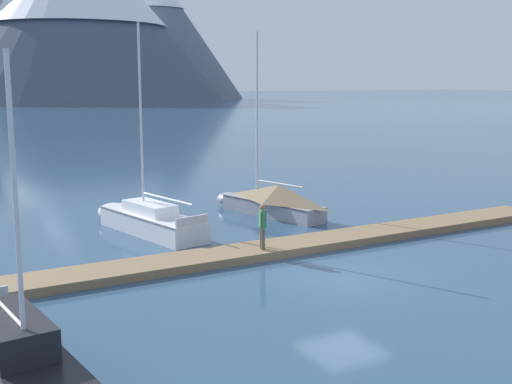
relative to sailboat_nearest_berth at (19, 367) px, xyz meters
The scene contains 8 objects.
ground_plane 11.25m from the sailboat_nearest_berth, 17.63° to the left, with size 700.00×700.00×0.00m, color #2D4C6B.
mountain_east_summit 202.05m from the sailboat_nearest_berth, 75.69° to the left, with size 89.88×89.88×53.19m.
mountain_rear_spur 231.36m from the sailboat_nearest_berth, 69.22° to the left, with size 63.23×63.23×46.70m.
dock 13.02m from the sailboat_nearest_berth, 34.66° to the left, with size 27.80×2.69×0.30m.
sailboat_nearest_berth is the anchor object (origin of this frame).
sailboat_second_berth 14.96m from the sailboat_nearest_berth, 60.83° to the left, with size 2.98×7.35×8.86m.
sailboat_mid_dock_port 19.30m from the sailboat_nearest_berth, 44.46° to the left, with size 2.93×7.02×8.73m.
person_on_dock 11.96m from the sailboat_nearest_berth, 35.96° to the left, with size 0.32×0.57×1.69m.
Camera 1 is at (-12.49, -16.89, 6.43)m, focal length 46.06 mm.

